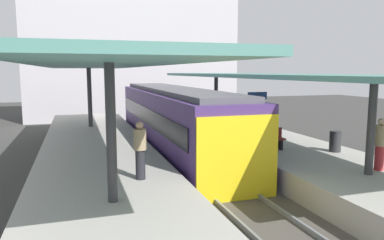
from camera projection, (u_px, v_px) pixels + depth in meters
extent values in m
plane|color=#383835|center=(198.00, 174.00, 14.65)|extent=(80.00, 80.00, 0.00)
cube|color=#ADA8A0|center=(100.00, 170.00, 13.43)|extent=(4.40, 28.00, 1.00)
cube|color=#ADA8A0|center=(281.00, 155.00, 15.73)|extent=(4.40, 28.00, 1.00)
cube|color=#4C4742|center=(198.00, 172.00, 14.63)|extent=(3.20, 28.00, 0.20)
cube|color=slate|center=(180.00, 169.00, 14.39)|extent=(0.08, 28.00, 0.14)
cube|color=slate|center=(214.00, 166.00, 14.83)|extent=(0.08, 28.00, 0.14)
cube|color=#472D6B|center=(173.00, 121.00, 18.00)|extent=(2.70, 15.03, 2.90)
cube|color=yellow|center=(238.00, 159.00, 10.90)|extent=(2.65, 0.08, 2.60)
cube|color=black|center=(146.00, 115.00, 17.54)|extent=(0.04, 13.83, 0.76)
cube|color=black|center=(200.00, 113.00, 18.37)|extent=(0.04, 13.83, 0.76)
cube|color=#515156|center=(173.00, 90.00, 17.79)|extent=(2.16, 14.28, 0.20)
cylinder|color=#333335|center=(111.00, 134.00, 8.52)|extent=(0.24, 0.24, 3.29)
cylinder|color=#333335|center=(90.00, 97.00, 20.41)|extent=(0.24, 0.24, 3.29)
cube|color=slate|center=(94.00, 64.00, 14.24)|extent=(4.18, 21.00, 0.16)
cylinder|color=#333335|center=(371.00, 128.00, 10.85)|extent=(0.24, 0.24, 2.82)
cylinder|color=#333335|center=(216.00, 99.00, 22.74)|extent=(0.24, 0.24, 2.82)
cube|color=slate|center=(267.00, 76.00, 16.60)|extent=(4.18, 21.00, 0.16)
cube|color=black|center=(255.00, 146.00, 14.20)|extent=(0.08, 0.32, 0.40)
cube|color=black|center=(280.00, 144.00, 14.54)|extent=(0.08, 0.32, 0.40)
cube|color=maroon|center=(268.00, 140.00, 14.34)|extent=(1.40, 0.40, 0.06)
cube|color=maroon|center=(266.00, 133.00, 14.48)|extent=(1.40, 0.06, 0.40)
cylinder|color=#262628|center=(257.00, 118.00, 15.87)|extent=(0.08, 0.08, 2.20)
cube|color=navy|center=(257.00, 96.00, 15.75)|extent=(0.90, 0.06, 0.32)
cylinder|color=#2D2D30|center=(335.00, 141.00, 14.11)|extent=(0.44, 0.44, 0.80)
cylinder|color=#7A337A|center=(231.00, 125.00, 18.11)|extent=(0.28, 0.28, 0.88)
cylinder|color=#386B3D|center=(232.00, 111.00, 18.01)|extent=(0.36, 0.36, 0.60)
sphere|color=beige|center=(232.00, 102.00, 17.96)|extent=(0.22, 0.22, 0.22)
cylinder|color=maroon|center=(379.00, 158.00, 11.47)|extent=(0.28, 0.28, 0.78)
cylinder|color=#998460|center=(381.00, 135.00, 11.37)|extent=(0.36, 0.36, 0.66)
sphere|color=beige|center=(382.00, 122.00, 11.31)|extent=(0.22, 0.22, 0.22)
cylinder|color=#232328|center=(140.00, 165.00, 10.49)|extent=(0.28, 0.28, 0.86)
cylinder|color=#998460|center=(140.00, 140.00, 10.40)|extent=(0.36, 0.36, 0.60)
sphere|color=tan|center=(140.00, 125.00, 10.34)|extent=(0.22, 0.22, 0.22)
cube|color=#B7B2B7|center=(132.00, 56.00, 32.95)|extent=(18.00, 6.00, 11.00)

